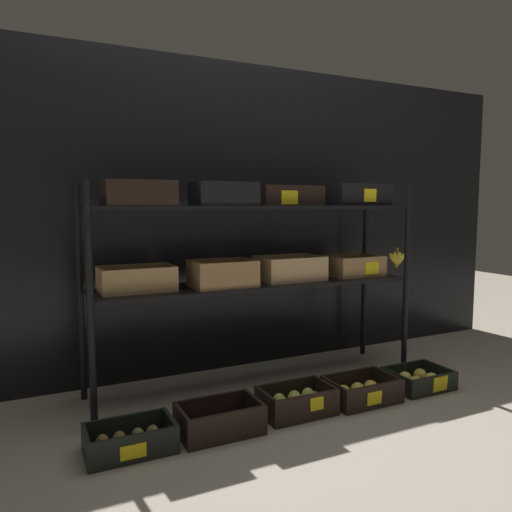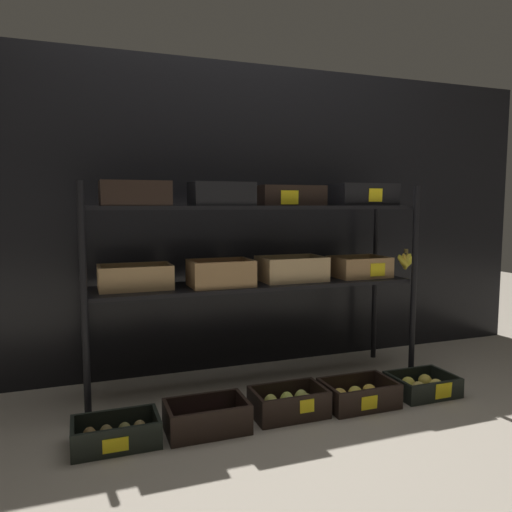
{
  "view_description": "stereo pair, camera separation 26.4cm",
  "coord_description": "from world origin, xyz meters",
  "px_view_note": "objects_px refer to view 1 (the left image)",
  "views": [
    {
      "loc": [
        -1.14,
        -2.37,
        0.99
      ],
      "look_at": [
        0.0,
        0.0,
        0.72
      ],
      "focal_mm": 34.38,
      "sensor_mm": 36.0,
      "label": 1
    },
    {
      "loc": [
        -0.9,
        -2.47,
        0.99
      ],
      "look_at": [
        0.0,
        0.0,
        0.72
      ],
      "focal_mm": 34.38,
      "sensor_mm": 36.0,
      "label": 2
    }
  ],
  "objects_px": {
    "crate_ground_rightmost_apple_gold": "(418,380)",
    "crate_ground_plum": "(219,422)",
    "crate_ground_pear": "(297,403)",
    "crate_ground_kiwi": "(130,441)",
    "crate_ground_apple_gold": "(362,392)",
    "display_rack": "(260,244)"
  },
  "relations": [
    {
      "from": "crate_ground_kiwi",
      "to": "crate_ground_pear",
      "type": "bearing_deg",
      "value": 1.61
    },
    {
      "from": "display_rack",
      "to": "crate_ground_plum",
      "type": "xyz_separation_m",
      "value": [
        -0.42,
        -0.45,
        -0.73
      ]
    },
    {
      "from": "crate_ground_kiwi",
      "to": "crate_ground_apple_gold",
      "type": "distance_m",
      "value": 1.16
    },
    {
      "from": "crate_ground_kiwi",
      "to": "crate_ground_plum",
      "type": "distance_m",
      "value": 0.39
    },
    {
      "from": "display_rack",
      "to": "crate_ground_rightmost_apple_gold",
      "type": "distance_m",
      "value": 1.14
    },
    {
      "from": "crate_ground_plum",
      "to": "display_rack",
      "type": "bearing_deg",
      "value": 47.19
    },
    {
      "from": "crate_ground_kiwi",
      "to": "crate_ground_apple_gold",
      "type": "xyz_separation_m",
      "value": [
        1.16,
        0.01,
        0.0
      ]
    },
    {
      "from": "crate_ground_plum",
      "to": "crate_ground_pear",
      "type": "relative_size",
      "value": 1.04
    },
    {
      "from": "crate_ground_rightmost_apple_gold",
      "to": "crate_ground_apple_gold",
      "type": "bearing_deg",
      "value": -178.01
    },
    {
      "from": "crate_ground_pear",
      "to": "crate_ground_rightmost_apple_gold",
      "type": "height_order",
      "value": "crate_ground_pear"
    },
    {
      "from": "crate_ground_rightmost_apple_gold",
      "to": "crate_ground_plum",
      "type": "bearing_deg",
      "value": -178.76
    },
    {
      "from": "crate_ground_plum",
      "to": "crate_ground_apple_gold",
      "type": "xyz_separation_m",
      "value": [
        0.78,
        0.01,
        0.0
      ]
    },
    {
      "from": "crate_ground_apple_gold",
      "to": "crate_ground_rightmost_apple_gold",
      "type": "xyz_separation_m",
      "value": [
        0.39,
        0.01,
        -0.01
      ]
    },
    {
      "from": "crate_ground_pear",
      "to": "crate_ground_rightmost_apple_gold",
      "type": "distance_m",
      "value": 0.77
    },
    {
      "from": "display_rack",
      "to": "crate_ground_kiwi",
      "type": "height_order",
      "value": "display_rack"
    },
    {
      "from": "display_rack",
      "to": "crate_ground_apple_gold",
      "type": "height_order",
      "value": "display_rack"
    },
    {
      "from": "crate_ground_pear",
      "to": "crate_ground_apple_gold",
      "type": "height_order",
      "value": "crate_ground_pear"
    },
    {
      "from": "crate_ground_apple_gold",
      "to": "display_rack",
      "type": "bearing_deg",
      "value": 129.13
    },
    {
      "from": "crate_ground_kiwi",
      "to": "crate_ground_pear",
      "type": "distance_m",
      "value": 0.79
    },
    {
      "from": "crate_ground_plum",
      "to": "crate_ground_pear",
      "type": "distance_m",
      "value": 0.4
    },
    {
      "from": "display_rack",
      "to": "crate_ground_apple_gold",
      "type": "bearing_deg",
      "value": -50.87
    },
    {
      "from": "crate_ground_rightmost_apple_gold",
      "to": "display_rack",
      "type": "bearing_deg",
      "value": 150.47
    }
  ]
}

